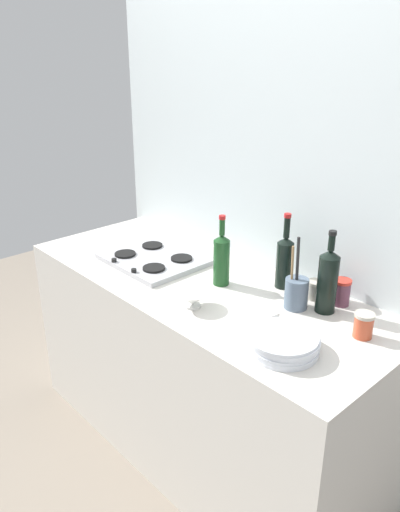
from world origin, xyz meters
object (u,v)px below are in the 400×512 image
at_px(wine_bottle_leftmost, 222,258).
at_px(wine_bottle_mid_left, 285,260).
at_px(butter_dish, 256,314).
at_px(condiment_jar_rear, 342,292).
at_px(mixing_bowl, 193,298).
at_px(utensil_crock, 296,292).
at_px(condiment_jar_front, 315,290).
at_px(plate_stack, 283,343).
at_px(stovetop_hob, 153,259).
at_px(condiment_jar_spare, 364,325).
at_px(wine_bottle_mid_right, 328,280).

xyz_separation_m(wine_bottle_leftmost, wine_bottle_mid_left, (0.20, 0.18, 0.00)).
distance_m(butter_dish, condiment_jar_rear, 0.37).
distance_m(wine_bottle_leftmost, mixing_bowl, 0.25).
bearing_deg(utensil_crock, wine_bottle_leftmost, -169.50).
xyz_separation_m(mixing_bowl, condiment_jar_rear, (0.39, 0.45, 0.02)).
bearing_deg(wine_bottle_mid_left, condiment_jar_front, 4.13).
bearing_deg(mixing_bowl, plate_stack, 2.15).
relative_size(stovetop_hob, butter_dish, 2.84).
distance_m(wine_bottle_mid_left, condiment_jar_spare, 0.47).
bearing_deg(mixing_bowl, condiment_jar_spare, 27.27).
height_order(condiment_jar_rear, condiment_jar_spare, condiment_jar_rear).
height_order(mixing_bowl, condiment_jar_front, condiment_jar_front).
bearing_deg(condiment_jar_front, stovetop_hob, -160.95).
bearing_deg(utensil_crock, wine_bottle_mid_right, 33.04).
height_order(wine_bottle_leftmost, butter_dish, wine_bottle_leftmost).
bearing_deg(utensil_crock, condiment_jar_spare, 0.27).
relative_size(wine_bottle_mid_left, butter_dish, 2.07).
bearing_deg(condiment_jar_rear, wine_bottle_leftmost, -154.41).
xyz_separation_m(wine_bottle_mid_right, condiment_jar_rear, (0.01, 0.09, -0.08)).
distance_m(plate_stack, utensil_crock, 0.32).
xyz_separation_m(stovetop_hob, mixing_bowl, (0.46, -0.16, 0.02)).
height_order(stovetop_hob, mixing_bowl, mixing_bowl).
height_order(wine_bottle_mid_left, condiment_jar_rear, wine_bottle_mid_left).
distance_m(butter_dish, utensil_crock, 0.20).
bearing_deg(stovetop_hob, condiment_jar_spare, 7.51).
distance_m(butter_dish, condiment_jar_spare, 0.39).
distance_m(plate_stack, wine_bottle_mid_left, 0.51).
xyz_separation_m(stovetop_hob, condiment_jar_spare, (1.04, 0.14, 0.03)).
xyz_separation_m(wine_bottle_mid_right, condiment_jar_front, (-0.09, 0.06, -0.09)).
xyz_separation_m(stovetop_hob, butter_dish, (0.70, -0.05, 0.01)).
bearing_deg(plate_stack, condiment_jar_spare, 64.18).
height_order(plate_stack, utensil_crock, utensil_crock).
relative_size(wine_bottle_leftmost, condiment_jar_spare, 3.35).
xyz_separation_m(butter_dish, utensil_crock, (0.04, 0.19, 0.04)).
distance_m(stovetop_hob, utensil_crock, 0.76).
height_order(wine_bottle_leftmost, wine_bottle_mid_left, wine_bottle_mid_left).
bearing_deg(mixing_bowl, wine_bottle_mid_left, 72.51).
distance_m(wine_bottle_leftmost, wine_bottle_mid_right, 0.46).
distance_m(plate_stack, butter_dish, 0.22).
height_order(stovetop_hob, condiment_jar_front, condiment_jar_front).
relative_size(wine_bottle_leftmost, utensil_crock, 1.06).
bearing_deg(condiment_jar_spare, stovetop_hob, -172.49).
relative_size(stovetop_hob, condiment_jar_front, 5.84).
bearing_deg(wine_bottle_mid_left, plate_stack, -51.40).
distance_m(plate_stack, wine_bottle_mid_right, 0.36).
bearing_deg(condiment_jar_spare, plate_stack, -115.82).
xyz_separation_m(wine_bottle_mid_right, mixing_bowl, (-0.37, -0.36, -0.10)).
bearing_deg(condiment_jar_front, mixing_bowl, -124.33).
bearing_deg(wine_bottle_mid_right, condiment_jar_rear, 82.54).
relative_size(stovetop_hob, plate_stack, 1.80).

